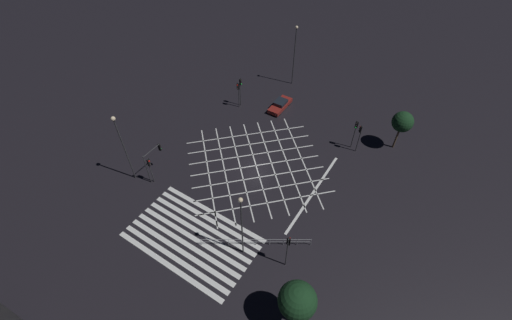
# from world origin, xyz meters

# --- Properties ---
(ground_plane) EXTENTS (200.00, 200.00, 0.00)m
(ground_plane) POSITION_xyz_m (0.00, 0.00, 0.00)
(ground_plane) COLOR black
(road_markings) EXTENTS (19.78, 25.80, 0.01)m
(road_markings) POSITION_xyz_m (0.33, -7.54, 0.00)
(road_markings) COLOR silver
(road_markings) RESTS_ON ground_plane
(traffic_light_sw_cross) EXTENTS (0.36, 2.70, 4.29)m
(traffic_light_sw_cross) POSITION_xyz_m (-8.95, -7.55, 3.16)
(traffic_light_sw_cross) COLOR #2D2D30
(traffic_light_sw_cross) RESTS_ON ground_plane
(traffic_light_nw_cross) EXTENTS (0.36, 0.39, 4.10)m
(traffic_light_nw_cross) POSITION_xyz_m (-8.50, 8.57, 2.93)
(traffic_light_nw_cross) COLOR #2D2D30
(traffic_light_nw_cross) RESTS_ON ground_plane
(traffic_light_nw_main) EXTENTS (0.39, 0.36, 4.53)m
(traffic_light_nw_main) POSITION_xyz_m (-8.49, 9.15, 3.22)
(traffic_light_nw_main) COLOR #2D2D30
(traffic_light_nw_main) RESTS_ON ground_plane
(traffic_light_ne_cross) EXTENTS (0.36, 0.39, 4.31)m
(traffic_light_ne_cross) POSITION_xyz_m (8.57, 9.35, 3.07)
(traffic_light_ne_cross) COLOR #2D2D30
(traffic_light_ne_cross) RESTS_ON ground_plane
(traffic_light_se_cross) EXTENTS (0.36, 0.39, 4.59)m
(traffic_light_se_cross) POSITION_xyz_m (9.46, -9.43, 3.26)
(traffic_light_se_cross) COLOR #2D2D30
(traffic_light_se_cross) RESTS_ON ground_plane
(traffic_light_sw_main) EXTENTS (0.39, 0.36, 3.80)m
(traffic_light_sw_main) POSITION_xyz_m (-8.60, -8.66, 2.72)
(traffic_light_sw_main) COLOR #2D2D30
(traffic_light_sw_main) RESTS_ON ground_plane
(traffic_light_ne_main) EXTENTS (0.39, 0.36, 4.11)m
(traffic_light_ne_main) POSITION_xyz_m (9.27, 9.09, 2.94)
(traffic_light_ne_main) COLOR #2D2D30
(traffic_light_ne_main) RESTS_ON ground_plane
(street_lamp_east) EXTENTS (0.48, 0.48, 9.21)m
(street_lamp_east) POSITION_xyz_m (-11.02, -9.42, 6.18)
(street_lamp_east) COLOR #2D2D30
(street_lamp_east) RESTS_ON ground_plane
(street_lamp_west) EXTENTS (0.43, 0.43, 9.43)m
(street_lamp_west) POSITION_xyz_m (-4.94, 18.30, 6.00)
(street_lamp_west) COLOR #2D2D30
(street_lamp_west) RESTS_ON ground_plane
(street_lamp_far) EXTENTS (0.43, 0.43, 8.63)m
(street_lamp_far) POSITION_xyz_m (5.29, -10.59, 5.57)
(street_lamp_far) COLOR #2D2D30
(street_lamp_far) RESTS_ON ground_plane
(street_tree_near) EXTENTS (2.57, 2.57, 5.50)m
(street_tree_near) POSITION_xyz_m (13.17, 12.40, 4.19)
(street_tree_near) COLOR brown
(street_tree_near) RESTS_ON ground_plane
(street_tree_far) EXTENTS (3.09, 3.09, 5.93)m
(street_tree_far) POSITION_xyz_m (12.58, -13.71, 4.35)
(street_tree_far) COLOR brown
(street_tree_far) RESTS_ON ground_plane
(waiting_car) EXTENTS (1.72, 4.46, 1.24)m
(waiting_car) POSITION_xyz_m (-3.30, 11.65, 0.59)
(waiting_car) COLOR maroon
(waiting_car) RESTS_ON ground_plane
(pedestrian_railing) EXTENTS (9.30, 5.99, 1.05)m
(pedestrian_railing) POSITION_xyz_m (5.94, -9.25, 0.67)
(pedestrian_railing) COLOR #9EA0A5
(pedestrian_railing) RESTS_ON ground_plane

